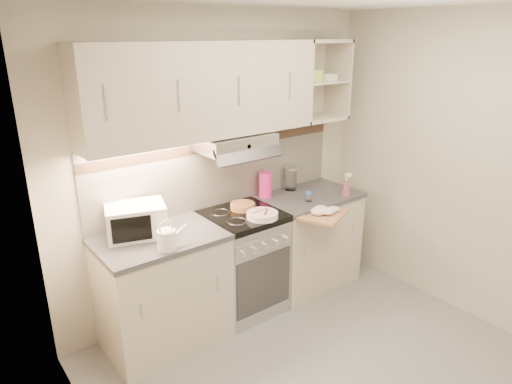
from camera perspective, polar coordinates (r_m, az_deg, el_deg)
ground at (r=3.53m, az=9.82°, el=-21.81°), size 3.00×3.00×0.00m
room_shell at (r=3.00m, az=6.48°, el=6.14°), size 3.04×2.84×2.52m
base_cabinet_left at (r=3.63m, az=-11.50°, el=-12.22°), size 0.90×0.60×0.86m
worktop_left at (r=3.42m, az=-12.00°, el=-5.77°), size 0.92×0.62×0.04m
base_cabinet_right at (r=4.39m, az=6.32°, el=-6.08°), size 0.90×0.60×0.86m
worktop_right at (r=4.22m, az=6.54°, el=-0.55°), size 0.92×0.62×0.04m
electric_range at (r=3.95m, az=-1.66°, el=-8.70°), size 0.60×0.60×0.90m
microwave at (r=3.42m, az=-14.75°, el=-3.46°), size 0.49×0.42×0.24m
watering_can at (r=3.18m, az=-10.99°, el=-5.71°), size 0.25×0.13×0.22m
plate_stack at (r=3.65m, az=0.79°, el=-2.88°), size 0.25×0.25×0.05m
bread_loaf at (r=3.83m, az=-1.69°, el=-1.77°), size 0.21×0.21×0.05m
pink_pitcher at (r=4.09m, az=1.18°, el=0.94°), size 0.12×0.11×0.23m
glass_jar at (r=4.29m, az=4.39°, el=1.70°), size 0.12×0.12×0.22m
spice_jar at (r=4.03m, az=6.61°, el=-0.55°), size 0.06×0.06×0.09m
spray_bottle at (r=4.22m, az=11.20°, el=0.75°), size 0.08×0.08×0.22m
cutting_board at (r=3.84m, az=8.21°, el=-2.79°), size 0.48×0.46×0.02m
dish_towel at (r=3.86m, az=8.45°, el=-1.99°), size 0.32×0.29×0.07m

